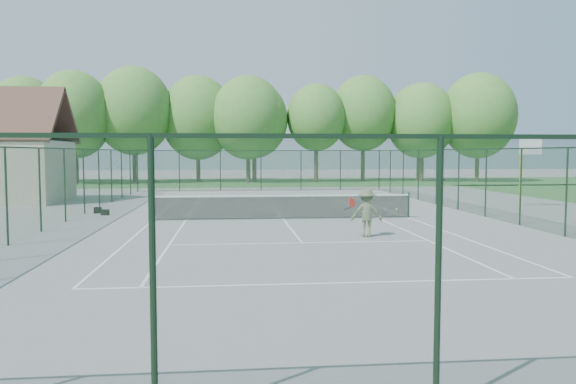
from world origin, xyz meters
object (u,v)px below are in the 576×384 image
at_px(sports_bag_a, 98,210).
at_px(tennis_player, 366,213).
at_px(tennis_net, 283,206).
at_px(basketball_goal, 526,158).

relative_size(sports_bag_a, tennis_player, 0.17).
height_order(tennis_net, basketball_goal, basketball_goal).
bearing_deg(sports_bag_a, tennis_player, -55.13).
xyz_separation_m(tennis_net, sports_bag_a, (-8.45, 3.18, -0.43)).
xyz_separation_m(basketball_goal, tennis_player, (-10.76, -9.40, -1.76)).
relative_size(tennis_net, sports_bag_a, 30.96).
bearing_deg(basketball_goal, tennis_player, -138.85).
height_order(tennis_net, sports_bag_a, tennis_net).
xyz_separation_m(sports_bag_a, tennis_player, (10.78, -8.48, 0.66)).
relative_size(tennis_net, tennis_player, 5.34).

